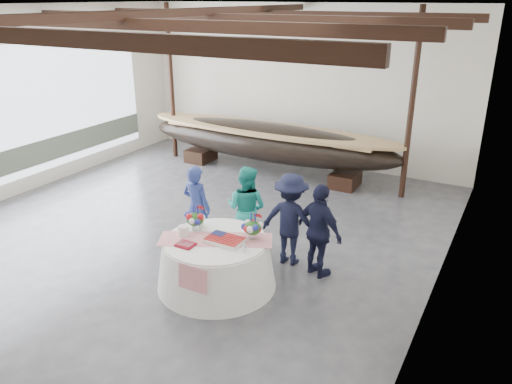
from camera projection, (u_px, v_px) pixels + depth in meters
The scene contains 14 objects.
floor at pixel (178, 238), 10.32m from camera, with size 10.00×12.00×0.01m, color #3D3D42.
wall_back at pixel (300, 85), 14.38m from camera, with size 10.00×0.02×4.50m, color silver.
wall_left at pixel (1, 106), 11.74m from camera, with size 0.02×12.00×4.50m, color silver.
wall_right at pixel (446, 174), 7.25m from camera, with size 0.02×12.00×4.50m, color silver.
ceiling at pixel (163, 6), 8.67m from camera, with size 10.00×12.00×0.01m, color white.
pavilion_structure at pixel (191, 33), 9.49m from camera, with size 9.80×11.76×4.50m.
open_bay at pixel (41, 115), 12.68m from camera, with size 0.03×7.00×3.20m.
longboat_display at pixel (268, 142), 13.78m from camera, with size 7.60×1.52×1.42m.
banquet_table at pixel (216, 262), 8.49m from camera, with size 2.04×2.04×0.87m.
tabletop_items at pixel (219, 228), 8.41m from camera, with size 1.93×1.33×0.40m.
guest_woman_blue at pixel (197, 207), 9.69m from camera, with size 0.61×0.40×1.68m, color navy.
guest_woman_teal at pixel (246, 209), 9.58m from camera, with size 0.83×0.65×1.71m, color teal.
guest_man_left at pixel (291, 219), 9.08m from camera, with size 1.13×0.65×1.75m, color black.
guest_man_right at pixel (320, 231), 8.65m from camera, with size 1.01×0.42×1.72m, color black.
Camera 1 is at (5.88, -7.32, 4.67)m, focal length 35.00 mm.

